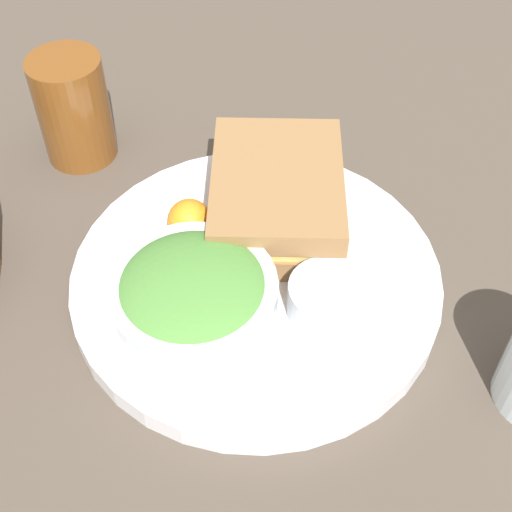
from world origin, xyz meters
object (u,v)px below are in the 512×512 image
(dressing_cup, at_px, (328,299))
(drink_glass, at_px, (73,109))
(salad_bowl, at_px, (193,296))
(sandwich, at_px, (277,196))
(plate, at_px, (256,280))

(dressing_cup, bearing_deg, drink_glass, 55.66)
(salad_bowl, distance_m, dressing_cup, 0.11)
(sandwich, relative_size, dressing_cup, 2.50)
(plate, distance_m, salad_bowl, 0.08)
(plate, xyz_separation_m, drink_glass, (0.15, 0.20, 0.04))
(drink_glass, bearing_deg, dressing_cup, -124.34)
(sandwich, height_order, salad_bowl, sandwich)
(plate, height_order, salad_bowl, salad_bowl)
(salad_bowl, bearing_deg, drink_glass, 38.65)
(salad_bowl, xyz_separation_m, drink_glass, (0.20, 0.16, 0.01))
(plate, relative_size, drink_glass, 2.86)
(plate, xyz_separation_m, dressing_cup, (-0.03, -0.06, 0.03))
(plate, relative_size, sandwich, 1.92)
(sandwich, bearing_deg, salad_bowl, 157.83)
(salad_bowl, bearing_deg, sandwich, -22.17)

